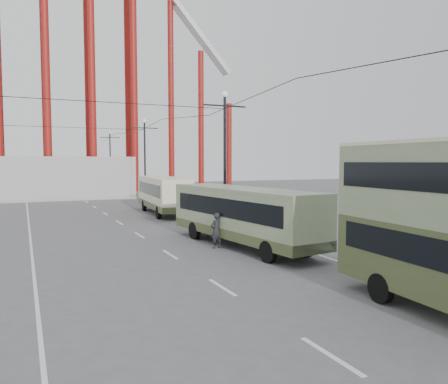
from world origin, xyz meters
name	(u,v)px	position (x,y,z in m)	size (l,w,h in m)	color
ground	(314,320)	(0.00, 0.00, 0.00)	(160.00, 160.00, 0.00)	#545456
road_markings	(128,227)	(-0.86, 19.70, 0.01)	(12.52, 120.00, 0.01)	silver
lamp_post_mid	(225,158)	(5.60, 18.00, 4.68)	(3.20, 0.44, 9.32)	black
lamp_post_far	(145,159)	(5.60, 40.00, 4.68)	(3.20, 0.44, 9.32)	black
lamp_post_distant	(110,160)	(5.60, 62.00, 4.68)	(3.20, 0.44, 9.32)	black
roller_coaster	(56,29)	(-2.49, 56.89, 22.92)	(52.95, 5.00, 55.48)	maroon
fairground_shed	(35,178)	(-6.00, 47.00, 2.50)	(22.00, 10.00, 5.00)	#AEADA8
single_decker_green	(243,214)	(3.05, 10.31, 1.73)	(3.77, 11.07, 3.07)	gray
single_decker_cream	(163,193)	(3.52, 25.93, 1.75)	(3.19, 10.13, 3.10)	beige
pedestrian	(216,231)	(1.63, 10.47, 0.91)	(0.67, 0.44, 1.83)	black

